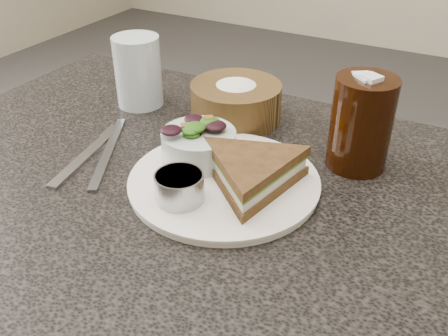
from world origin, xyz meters
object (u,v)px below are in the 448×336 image
salad_bowl (199,141)px  bread_basket (236,96)px  dressing_ramekin (179,187)px  sandwich (252,172)px  cola_glass (362,120)px  water_glass (138,71)px  dinner_plate (224,182)px

salad_bowl → bread_basket: bearing=98.3°
dressing_ramekin → salad_bowl: bearing=107.1°
salad_bowl → sandwich: bearing=-15.0°
cola_glass → water_glass: bearing=177.3°
sandwich → water_glass: water_glass is taller
sandwich → bread_basket: (-0.13, 0.20, 0.01)m
salad_bowl → water_glass: bearing=147.0°
dinner_plate → sandwich: 0.05m
water_glass → dinner_plate: bearing=-31.6°
water_glass → dressing_ramekin: bearing=-44.5°
sandwich → cola_glass: 0.19m
bread_basket → water_glass: bearing=-171.3°
dinner_plate → water_glass: water_glass is taller
dressing_ramekin → bread_basket: 0.28m
salad_bowl → cola_glass: size_ratio=0.73×
sandwich → salad_bowl: bearing=-153.2°
dressing_ramekin → cola_glass: cola_glass is taller
dinner_plate → dressing_ramekin: dressing_ramekin is taller
cola_glass → water_glass: size_ratio=1.18×
cola_glass → bread_basket: bearing=168.2°
dinner_plate → dressing_ramekin: bearing=-110.7°
sandwich → dressing_ramekin: size_ratio=2.70×
salad_bowl → cola_glass: (0.21, 0.12, 0.03)m
dressing_ramekin → water_glass: bearing=135.5°
sandwich → water_glass: 0.36m
sandwich → dressing_ramekin: bearing=-91.6°
cola_glass → dressing_ramekin: bearing=-128.7°
dressing_ramekin → cola_glass: (0.18, 0.22, 0.05)m
salad_bowl → bread_basket: 0.17m
bread_basket → sandwich: bearing=-57.0°
salad_bowl → cola_glass: bearing=29.7°
sandwich → bread_basket: 0.23m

